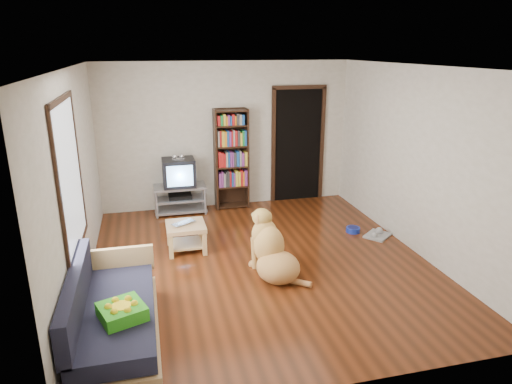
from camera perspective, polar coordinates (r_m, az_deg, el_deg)
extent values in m
plane|color=#55230E|center=(6.35, 0.60, -8.72)|extent=(5.00, 5.00, 0.00)
plane|color=white|center=(5.69, 0.68, 15.41)|extent=(5.00, 5.00, 0.00)
plane|color=beige|center=(8.28, -3.71, 7.05)|extent=(4.50, 0.00, 4.50)
plane|color=beige|center=(3.66, 10.50, -7.31)|extent=(4.50, 0.00, 4.50)
plane|color=beige|center=(5.78, -21.53, 1.10)|extent=(0.00, 5.00, 5.00)
plane|color=beige|center=(6.79, 19.39, 3.70)|extent=(0.00, 5.00, 5.00)
cube|color=green|center=(4.55, -16.41, -14.16)|extent=(0.50, 0.50, 0.13)
imported|color=#BDBCC1|center=(6.59, -8.78, -3.99)|extent=(0.42, 0.38, 0.03)
cylinder|color=#162A97|center=(7.46, 12.03, -4.63)|extent=(0.22, 0.22, 0.08)
cube|color=gray|center=(7.40, 14.95, -5.26)|extent=(0.51, 0.50, 0.03)
cube|color=white|center=(5.25, -22.25, 1.68)|extent=(0.02, 1.30, 1.60)
cube|color=black|center=(5.10, -23.28, 10.57)|extent=(0.03, 1.42, 0.06)
cube|color=black|center=(5.51, -21.21, -6.53)|extent=(0.03, 1.42, 0.06)
cube|color=black|center=(4.58, -23.32, -0.66)|extent=(0.03, 0.06, 1.70)
cube|color=black|center=(5.92, -21.33, 3.51)|extent=(0.03, 0.06, 1.70)
cube|color=black|center=(8.65, 5.23, 5.78)|extent=(0.90, 0.02, 2.10)
cube|color=black|center=(8.49, 2.18, 5.62)|extent=(0.07, 0.05, 2.14)
cube|color=black|center=(8.80, 8.23, 5.88)|extent=(0.07, 0.05, 2.14)
cube|color=black|center=(8.47, 5.47, 12.92)|extent=(1.03, 0.05, 0.07)
cube|color=#99999E|center=(8.12, -9.53, 0.67)|extent=(0.90, 0.45, 0.04)
cube|color=#99999E|center=(8.19, -9.45, -0.87)|extent=(0.86, 0.42, 0.03)
cube|color=#99999E|center=(8.26, -9.39, -2.12)|extent=(0.90, 0.45, 0.04)
cylinder|color=#99999E|center=(7.99, -12.33, -1.54)|extent=(0.04, 0.04, 0.50)
cylinder|color=#99999E|center=(8.04, -6.35, -1.09)|extent=(0.04, 0.04, 0.50)
cylinder|color=#99999E|center=(8.37, -12.43, -0.66)|extent=(0.04, 0.04, 0.50)
cylinder|color=#99999E|center=(8.42, -6.72, -0.24)|extent=(0.04, 0.04, 0.50)
cube|color=black|center=(8.18, -9.47, -0.54)|extent=(0.40, 0.30, 0.07)
cube|color=black|center=(8.05, -9.63, 2.44)|extent=(0.55, 0.48, 0.48)
cube|color=black|center=(8.25, -9.74, 2.79)|extent=(0.40, 0.14, 0.36)
cube|color=#8CBFF2|center=(7.82, -9.48, 1.98)|extent=(0.44, 0.02, 0.36)
cube|color=silver|center=(7.94, -9.69, 4.08)|extent=(0.20, 0.07, 0.02)
sphere|color=silver|center=(7.93, -10.14, 4.37)|extent=(0.09, 0.09, 0.09)
sphere|color=silver|center=(7.94, -9.27, 4.43)|extent=(0.09, 0.09, 0.09)
cube|color=black|center=(8.17, -5.08, 4.00)|extent=(0.03, 0.30, 1.80)
cube|color=black|center=(8.27, -1.16, 4.24)|extent=(0.03, 0.30, 1.80)
cube|color=black|center=(8.35, -3.29, 4.34)|extent=(0.60, 0.02, 1.80)
cube|color=black|center=(8.46, -3.01, -1.61)|extent=(0.56, 0.28, 0.02)
cube|color=black|center=(8.35, -3.05, 0.78)|extent=(0.56, 0.28, 0.03)
cube|color=black|center=(8.25, -3.09, 3.24)|extent=(0.56, 0.28, 0.02)
cube|color=black|center=(8.16, -3.14, 5.76)|extent=(0.56, 0.28, 0.02)
cube|color=black|center=(8.09, -3.18, 8.32)|extent=(0.56, 0.28, 0.02)
cube|color=black|center=(8.05, -3.21, 10.15)|extent=(0.56, 0.28, 0.02)
cube|color=tan|center=(4.95, -16.89, -16.53)|extent=(0.80, 1.80, 0.22)
cube|color=#1E1E2D|center=(4.83, -17.13, -14.36)|extent=(0.74, 1.74, 0.18)
cube|color=#1E1E2D|center=(4.74, -21.62, -11.76)|extent=(0.12, 1.74, 0.40)
cube|color=tan|center=(5.50, -16.89, -8.15)|extent=(0.80, 0.06, 0.30)
cube|color=tan|center=(6.64, -8.79, -4.24)|extent=(0.55, 0.55, 0.06)
cube|color=tan|center=(6.74, -8.68, -6.37)|extent=(0.45, 0.45, 0.03)
cube|color=tan|center=(6.49, -10.58, -6.80)|extent=(0.06, 0.06, 0.34)
cube|color=tan|center=(6.52, -6.44, -6.46)|extent=(0.06, 0.06, 0.34)
cube|color=tan|center=(6.92, -10.84, -5.22)|extent=(0.06, 0.06, 0.34)
cube|color=tan|center=(6.95, -6.96, -4.91)|extent=(0.06, 0.06, 0.34)
ellipsoid|color=#B67E46|center=(5.85, 2.78, -9.38)|extent=(0.70, 0.73, 0.40)
ellipsoid|color=#D7AD52|center=(5.92, 1.63, -6.68)|extent=(0.50, 0.53, 0.53)
ellipsoid|color=tan|center=(5.95, 1.07, -5.19)|extent=(0.42, 0.40, 0.38)
ellipsoid|color=tan|center=(5.92, 0.74, -3.17)|extent=(0.32, 0.34, 0.23)
ellipsoid|color=tan|center=(6.03, 0.08, -3.04)|extent=(0.16, 0.23, 0.10)
sphere|color=black|center=(6.11, -0.40, -2.77)|extent=(0.05, 0.05, 0.05)
ellipsoid|color=#B68746|center=(5.85, 0.21, -3.57)|extent=(0.08, 0.09, 0.16)
ellipsoid|color=gold|center=(5.94, 1.70, -3.23)|extent=(0.08, 0.09, 0.16)
cylinder|color=#D9A253|center=(6.11, -0.16, -7.62)|extent=(0.12, 0.15, 0.44)
cylinder|color=#C17D4A|center=(6.19, 1.16, -7.26)|extent=(0.12, 0.15, 0.44)
sphere|color=#B77A46|center=(6.24, -0.42, -9.02)|extent=(0.11, 0.11, 0.11)
sphere|color=#D4B051|center=(6.32, 0.89, -8.66)|extent=(0.11, 0.11, 0.11)
cylinder|color=#D88C53|center=(5.81, 5.16, -11.13)|extent=(0.33, 0.31, 0.09)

